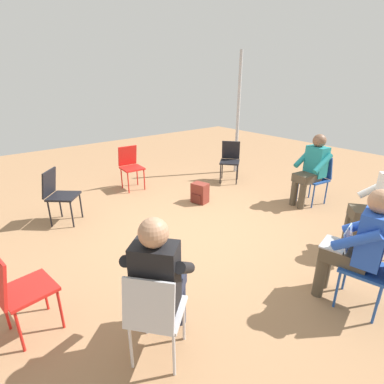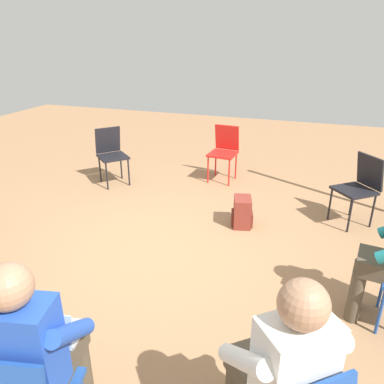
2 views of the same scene
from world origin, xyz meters
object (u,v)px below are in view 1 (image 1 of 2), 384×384
object	(u,v)px
chair_east	(317,176)
person_in_white	(380,201)
person_with_laptop	(359,242)
chair_south	(375,266)
person_in_black	(160,276)
chair_north	(130,164)
chair_southwest	(154,312)
person_in_teal	(312,166)
backpack_near_laptop_user	(200,194)
chair_west	(17,288)
chair_northeast	(230,158)
chair_northwest	(58,192)

from	to	relation	value
chair_east	person_in_white	bearing A→B (deg)	153.92
chair_east	person_with_laptop	xyz separation A→B (m)	(-2.11, -1.61, 0.20)
chair_south	person_with_laptop	world-z (taller)	person_with_laptop
chair_south	person_in_black	size ratio (longest dim) A/B	0.69
chair_north	person_with_laptop	xyz separation A→B (m)	(0.11, -4.33, 0.20)
chair_north	person_with_laptop	distance (m)	4.34
person_in_white	person_in_black	bearing A→B (deg)	131.13
chair_southwest	person_in_teal	world-z (taller)	person_in_teal
person_with_laptop	backpack_near_laptop_user	xyz separation A→B (m)	(0.49, 2.89, -0.53)
chair_west	person_with_laptop	bearing A→B (deg)	50.68
person_in_white	chair_northeast	bearing A→B (deg)	39.60
person_with_laptop	chair_west	bearing A→B (deg)	136.51
chair_southwest	person_in_white	bearing A→B (deg)	43.38
chair_northeast	backpack_near_laptop_user	distance (m)	1.43
chair_south	person_in_teal	size ratio (longest dim) A/B	0.69
chair_northwest	chair_north	world-z (taller)	same
chair_west	person_in_teal	xyz separation A→B (m)	(4.57, 0.05, 0.20)
chair_northeast	chair_southwest	size ratio (longest dim) A/B	1.00
chair_east	person_in_teal	xyz separation A→B (m)	(-0.16, 0.02, 0.20)
person_with_laptop	person_in_black	xyz separation A→B (m)	(-1.75, 0.74, 0.00)
person_in_black	backpack_near_laptop_user	bearing A→B (deg)	93.84
person_in_teal	backpack_near_laptop_user	xyz separation A→B (m)	(-1.45, 1.26, -0.54)
person_in_teal	person_in_white	distance (m)	1.55
chair_south	person_in_white	size ratio (longest dim) A/B	0.69
chair_north	person_in_black	world-z (taller)	person_in_black
chair_northwest	chair_east	distance (m)	4.31
chair_south	person_in_black	bearing A→B (deg)	140.75
chair_north	chair_south	bearing A→B (deg)	96.56
person_in_white	backpack_near_laptop_user	size ratio (longest dim) A/B	3.44
chair_northeast	person_in_teal	xyz separation A→B (m)	(0.17, -1.78, 0.20)
person_in_teal	person_in_white	world-z (taller)	same
chair_east	person_in_black	size ratio (longest dim) A/B	0.69
person_in_teal	backpack_near_laptop_user	world-z (taller)	person_in_teal
chair_northeast	chair_east	bearing A→B (deg)	150.78
chair_north	person_in_white	xyz separation A→B (m)	(1.30, -4.06, 0.20)
person_with_laptop	person_in_black	distance (m)	1.90
chair_northeast	chair_north	world-z (taller)	same
chair_northwest	person_in_teal	distance (m)	4.16
chair_northwest	chair_west	distance (m)	2.26
chair_northwest	person_with_laptop	world-z (taller)	person_with_laptop
person_in_teal	person_in_black	distance (m)	3.80
chair_south	backpack_near_laptop_user	xyz separation A→B (m)	(0.46, 3.05, -0.34)
chair_northwest	person_with_laptop	bearing A→B (deg)	66.65
chair_east	chair_north	distance (m)	3.51
person_in_teal	chair_northwest	bearing A→B (deg)	69.45
person_in_white	chair_east	bearing A→B (deg)	15.68
person_in_white	chair_north	bearing A→B (deg)	67.91
chair_northwest	person_in_white	world-z (taller)	person_in_white
chair_northeast	chair_south	size ratio (longest dim) A/B	1.00
person_in_white	chair_south	bearing A→B (deg)	160.90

